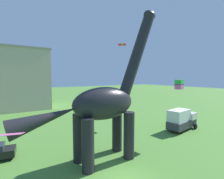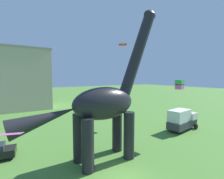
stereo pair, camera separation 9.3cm
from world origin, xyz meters
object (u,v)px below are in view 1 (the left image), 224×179
dinosaur_sculpture (104,103)px  kite_high_right (122,44)px  parked_box_truck (181,119)px  kite_near_high (179,85)px  kite_mid_left (10,134)px  kite_far_right (126,92)px

dinosaur_sculpture → kite_high_right: bearing=65.4°
parked_box_truck → kite_near_high: kite_near_high is taller
dinosaur_sculpture → kite_mid_left: 8.95m
dinosaur_sculpture → kite_far_right: (8.37, 7.27, 0.17)m
kite_high_right → kite_mid_left: 36.45m
dinosaur_sculpture → kite_near_high: size_ratio=13.10×
kite_far_right → kite_mid_left: size_ratio=0.76×
kite_near_high → kite_mid_left: 18.53m
kite_high_right → kite_mid_left: (-24.88, -24.35, -10.80)m
dinosaur_sculpture → kite_far_right: size_ratio=15.68×
dinosaur_sculpture → parked_box_truck: dinosaur_sculpture is taller
dinosaur_sculpture → kite_mid_left: dinosaur_sculpture is taller
kite_far_right → kite_high_right: size_ratio=0.49×
dinosaur_sculpture → kite_near_high: dinosaur_sculpture is taller
kite_mid_left → kite_far_right: bearing=36.0°
parked_box_truck → kite_high_right: bearing=75.7°
dinosaur_sculpture → parked_box_truck: size_ratio=2.68×
dinosaur_sculpture → parked_box_truck: 15.26m
kite_near_high → kite_mid_left: bearing=-169.3°
parked_box_truck → kite_mid_left: bearing=-172.3°
kite_near_high → kite_far_right: bearing=103.5°
dinosaur_sculpture → parked_box_truck: bearing=21.4°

